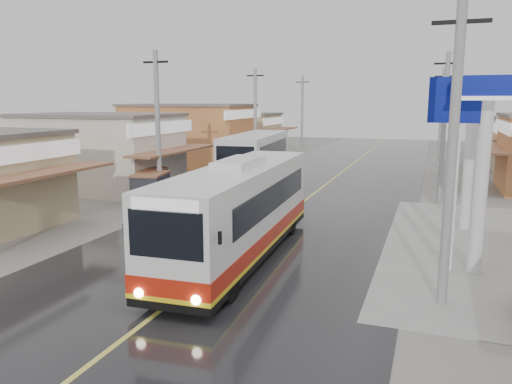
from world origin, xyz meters
TOP-DOWN VIEW (x-y plane):
  - ground at (0.00, 0.00)m, footprint 120.00×120.00m
  - road at (0.00, 15.00)m, footprint 12.00×90.00m
  - centre_line at (0.00, 15.00)m, footprint 0.15×90.00m
  - shopfronts_left at (-13.00, 18.00)m, footprint 11.00×44.00m
  - utility_poles_left at (-7.00, 16.00)m, footprint 1.60×50.00m
  - utility_poles_right at (7.00, 15.00)m, footprint 1.60×36.00m
  - coach_bus at (0.29, 2.05)m, footprint 2.99×11.30m
  - second_bus at (-4.70, 17.65)m, footprint 3.56×9.99m
  - cyclist at (-3.43, 4.36)m, footprint 1.27×2.06m
  - tricycle_near at (-7.03, 8.11)m, footprint 2.04×2.48m
  - tricycle_far at (-8.51, 10.15)m, footprint 1.82×2.48m

SIDE VIEW (x-z plane):
  - ground at x=0.00m, z-range 0.00..0.00m
  - shopfronts_left at x=-13.00m, z-range -2.60..2.60m
  - utility_poles_left at x=-7.00m, z-range -4.00..4.00m
  - utility_poles_right at x=7.00m, z-range -4.00..4.00m
  - road at x=0.00m, z-range 0.00..0.02m
  - centre_line at x=0.00m, z-range 0.02..0.03m
  - cyclist at x=-3.43m, z-range -0.36..1.74m
  - tricycle_far at x=-8.51m, z-range 0.12..1.87m
  - tricycle_near at x=-7.03m, z-range 0.13..1.97m
  - coach_bus at x=0.29m, z-range -0.06..3.44m
  - second_bus at x=-4.70m, z-range 0.12..3.37m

